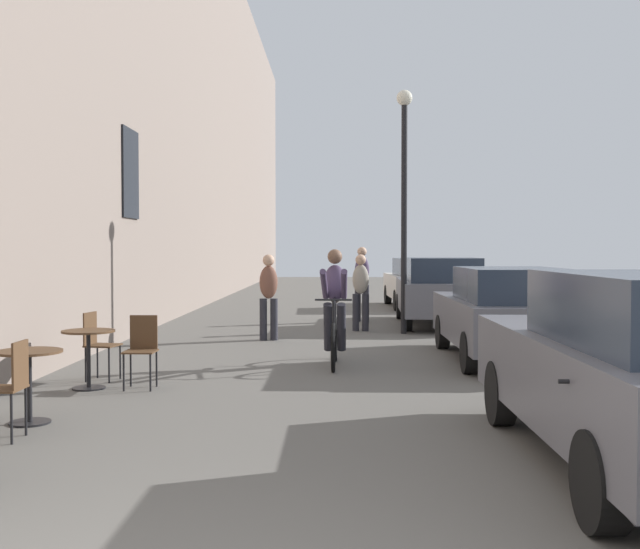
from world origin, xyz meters
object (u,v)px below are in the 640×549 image
cyclist_on_bicycle (335,310)px  parked_motorcycle (637,480)px  cafe_table_mid (29,371)px  street_lamp (404,180)px  cafe_table_far (88,346)px  cafe_chair_far_toward_wall (142,346)px  pedestrian_far (362,279)px  parked_car_third (440,290)px  parked_car_second (506,313)px  pedestrian_mid (361,288)px  pedestrian_near (269,292)px  cafe_chair_mid_toward_street (9,383)px  cafe_chair_far_toward_street (98,341)px  parked_car_fourth (419,282)px

cyclist_on_bicycle → parked_motorcycle: bearing=-76.2°
cafe_table_mid → street_lamp: street_lamp is taller
cyclist_on_bicycle → street_lamp: bearing=71.6°
cafe_table_mid → cafe_table_far: 1.88m
cafe_table_mid → cafe_chair_far_toward_wall: 2.05m
cafe_table_mid → parked_motorcycle: size_ratio=0.34×
pedestrian_far → parked_car_third: size_ratio=0.41×
pedestrian_far → parked_car_second: pedestrian_far is taller
pedestrian_mid → parked_car_second: 4.77m
cafe_chair_far_toward_wall → parked_motorcycle: cafe_chair_far_toward_wall is taller
pedestrian_near → parked_car_third: size_ratio=0.37×
cafe_chair_mid_toward_street → cafe_chair_far_toward_street: bearing=93.1°
pedestrian_mid → pedestrian_far: pedestrian_far is taller
pedestrian_far → parked_car_second: (1.97, -6.40, -0.25)m
pedestrian_far → street_lamp: (0.75, -2.60, 2.11)m
parked_motorcycle → pedestrian_near: bearing=106.4°
pedestrian_near → cafe_chair_far_toward_wall: bearing=-102.8°
cafe_table_mid → cafe_chair_mid_toward_street: bearing=-83.3°
street_lamp → parked_motorcycle: street_lamp is taller
cafe_table_far → pedestrian_mid: bearing=62.2°
cafe_chair_far_toward_street → cyclist_on_bicycle: size_ratio=0.51×
parked_car_fourth → cafe_chair_far_toward_wall: bearing=-110.2°
cafe_chair_far_toward_street → cyclist_on_bicycle: bearing=25.1°
cafe_table_far → parked_motorcycle: 6.87m
parked_car_third → parked_car_fourth: 5.30m
cafe_table_far → street_lamp: street_lamp is taller
street_lamp → parked_car_fourth: size_ratio=1.19×
pedestrian_far → cafe_table_mid: bearing=-108.8°
cafe_chair_mid_toward_street → parked_car_second: size_ratio=0.22×
cyclist_on_bicycle → pedestrian_far: pedestrian_far is taller
cafe_chair_far_toward_wall → pedestrian_near: (1.14, 4.99, 0.39)m
parked_car_third → parked_motorcycle: 12.97m
cafe_chair_far_toward_wall → cyclist_on_bicycle: 3.10m
cafe_chair_far_toward_wall → parked_car_third: 9.21m
cafe_chair_mid_toward_street → parked_motorcycle: bearing=-27.8°
parked_motorcycle → cyclist_on_bicycle: bearing=103.8°
parked_car_second → parked_car_fourth: size_ratio=0.98×
parked_car_fourth → parked_motorcycle: 18.27m
cafe_table_far → cyclist_on_bicycle: cyclist_on_bicycle is taller
street_lamp → parked_car_fourth: bearing=81.3°
cafe_chair_mid_toward_street → cafe_chair_far_toward_street: size_ratio=1.00×
parked_car_second → cafe_table_mid: bearing=-142.4°
cafe_chair_far_toward_street → street_lamp: street_lamp is taller
cafe_table_far → street_lamp: 8.07m
pedestrian_near → parked_car_second: size_ratio=0.40×
cafe_table_mid → cafe_chair_far_toward_street: bearing=92.2°
cafe_table_far → street_lamp: bearing=54.8°
cafe_chair_mid_toward_street → cafe_table_far: 2.53m
cafe_chair_far_toward_street → parked_car_second: bearing=17.9°
cafe_table_far → parked_car_third: size_ratio=0.17×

